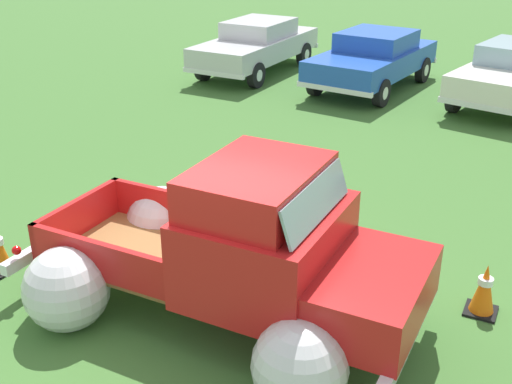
% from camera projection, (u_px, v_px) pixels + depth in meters
% --- Properties ---
extents(ground_plane, '(80.00, 80.00, 0.00)m').
position_uv_depth(ground_plane, '(215.00, 311.00, 7.35)').
color(ground_plane, '#3D6B2D').
extents(vintage_pickup_truck, '(4.64, 2.81, 1.96)m').
position_uv_depth(vintage_pickup_truck, '(244.00, 263.00, 6.88)').
color(vintage_pickup_truck, black).
rests_on(vintage_pickup_truck, ground).
extents(show_car_0, '(1.96, 4.62, 1.43)m').
position_uv_depth(show_car_0, '(257.00, 44.00, 17.63)').
color(show_car_0, black).
rests_on(show_car_0, ground).
extents(show_car_1, '(2.42, 4.48, 1.43)m').
position_uv_depth(show_car_1, '(373.00, 58.00, 16.05)').
color(show_car_1, black).
rests_on(show_car_1, ground).
extents(lane_cone_1, '(0.36, 0.36, 0.63)m').
position_uv_depth(lane_cone_1, '(484.00, 289.00, 7.21)').
color(lane_cone_1, black).
rests_on(lane_cone_1, ground).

